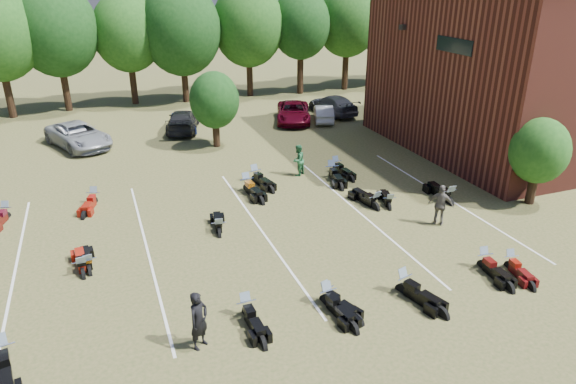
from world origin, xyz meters
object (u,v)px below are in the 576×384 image
person_black (199,320)px  car_4 (183,122)px  motorcycle_0 (5,365)px  person_green (298,160)px  motorcycle_14 (7,218)px  motorcycle_7 (84,276)px  motorcycle_3 (403,292)px  person_grey (441,205)px

person_black → car_4: bearing=44.2°
motorcycle_0 → person_green: bearing=29.3°
motorcycle_14 → motorcycle_7: bearing=-45.8°
person_black → motorcycle_3: 7.52m
person_black → person_grey: person_black is taller
person_black → motorcycle_0: 5.80m
motorcycle_3 → motorcycle_14: (-14.12, 11.84, 0.00)m
person_green → person_grey: size_ratio=0.93×
motorcycle_7 → person_black: bearing=117.0°
person_green → person_grey: 8.86m
motorcycle_0 → person_black: bearing=-22.2°
person_green → motorcycle_0: 17.78m
person_black → person_green: size_ratio=1.08×
car_4 → person_green: 12.09m
car_4 → motorcycle_3: (3.75, -23.37, -0.65)m
person_black → motorcycle_3: size_ratio=0.82×
motorcycle_7 → person_grey: bearing=171.5°
motorcycle_3 → motorcycle_7: motorcycle_3 is taller
car_4 → motorcycle_14: bearing=-130.3°
person_grey → motorcycle_3: 6.19m
car_4 → person_grey: (8.26, -19.25, 0.32)m
person_green → person_grey: bearing=77.8°
motorcycle_7 → motorcycle_14: bearing=-67.3°
car_4 → person_green: size_ratio=2.12×
person_grey → motorcycle_3: (-4.51, -4.12, -0.97)m
person_black → motorcycle_7: person_black is taller
person_grey → motorcycle_0: person_grey is taller
person_grey → car_4: bearing=-22.1°
car_4 → motorcycle_3: size_ratio=1.60×
person_black → motorcycle_3: bearing=-34.9°
person_green → motorcycle_7: size_ratio=0.81×
person_black → person_green: 14.89m
car_4 → motorcycle_3: 23.68m
motorcycle_7 → motorcycle_0: bearing=58.6°
person_grey → person_black: bearing=64.7°
person_grey → motorcycle_14: person_grey is taller
person_black → motorcycle_0: (-5.59, 1.24, -0.97)m
car_4 → motorcycle_3: car_4 is taller
person_grey → motorcycle_7: (-15.33, 1.18, -0.97)m
car_4 → motorcycle_14: size_ratio=1.79×
person_green → motorcycle_3: bearing=49.2°
motorcycle_0 → motorcycle_3: size_ratio=1.06×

